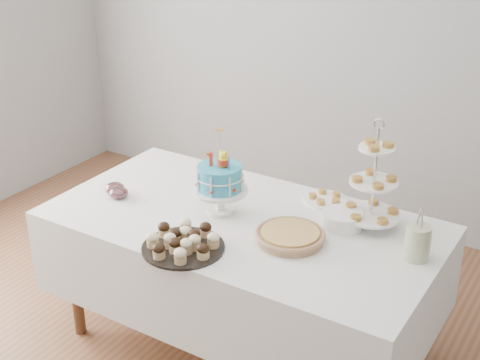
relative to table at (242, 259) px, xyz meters
The scene contains 11 objects.
walls 0.86m from the table, 90.00° to the right, with size 5.04×4.04×2.70m.
table is the anchor object (origin of this frame).
birthday_cake 0.37m from the table, behind, with size 0.28×0.28×0.43m.
cupcake_tray 0.47m from the table, 101.60° to the right, with size 0.38×0.38×0.09m.
pie 0.40m from the table, 11.90° to the right, with size 0.33×0.33×0.05m.
tiered_stand 0.77m from the table, 26.17° to the left, with size 0.28×0.28×0.55m.
plate_stack 0.55m from the table, 23.52° to the left, with size 0.19×0.19×0.07m.
pastry_plate 0.54m from the table, 56.93° to the left, with size 0.23×0.23×0.03m.
jam_bowl_a 0.78m from the table, behind, with size 0.10×0.10×0.06m.
jam_bowl_b 0.73m from the table, 168.60° to the right, with size 0.10×0.10×0.06m.
utensil_pitcher 0.90m from the table, ahead, with size 0.12×0.11×0.25m.
Camera 1 is at (1.52, -2.16, 2.32)m, focal length 50.00 mm.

